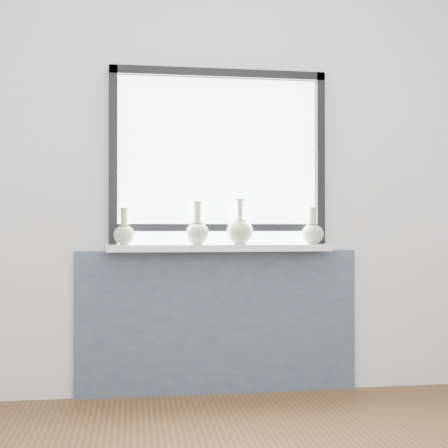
{
  "coord_description": "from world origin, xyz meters",
  "views": [
    {
      "loc": [
        -0.51,
        -1.94,
        1.0
      ],
      "look_at": [
        0.0,
        1.55,
        1.02
      ],
      "focal_mm": 50.0,
      "sensor_mm": 36.0,
      "label": 1
    }
  ],
  "objects": [
    {
      "name": "back_wall",
      "position": [
        0.0,
        1.81,
        1.3
      ],
      "size": [
        3.6,
        0.02,
        2.6
      ],
      "primitive_type": "cube",
      "color": "silver",
      "rests_on": "ground"
    },
    {
      "name": "vase_a",
      "position": [
        -0.56,
        1.7,
        0.97
      ],
      "size": [
        0.12,
        0.12,
        0.21
      ],
      "rotation": [
        0.0,
        0.0,
        0.3
      ],
      "color": "#ABBF9C",
      "rests_on": "windowsill"
    },
    {
      "name": "vase_c",
      "position": [
        0.12,
        1.71,
        0.98
      ],
      "size": [
        0.16,
        0.16,
        0.27
      ],
      "rotation": [
        0.0,
        0.0,
        -0.32
      ],
      "color": "#ABBF9C",
      "rests_on": "windowsill"
    },
    {
      "name": "windowsill",
      "position": [
        0.0,
        1.71,
        0.88
      ],
      "size": [
        1.32,
        0.18,
        0.04
      ],
      "primitive_type": "cube",
      "color": "white",
      "rests_on": "apron_panel"
    },
    {
      "name": "vase_b",
      "position": [
        -0.14,
        1.71,
        0.98
      ],
      "size": [
        0.14,
        0.14,
        0.26
      ],
      "rotation": [
        0.0,
        0.0,
        0.24
      ],
      "color": "#ABBF9C",
      "rests_on": "windowsill"
    },
    {
      "name": "vase_d",
      "position": [
        0.56,
        1.69,
        0.97
      ],
      "size": [
        0.13,
        0.13,
        0.22
      ],
      "rotation": [
        0.0,
        0.0,
        -0.43
      ],
      "color": "#ABBF9C",
      "rests_on": "windowsill"
    },
    {
      "name": "apron_panel",
      "position": [
        0.0,
        1.78,
        0.43
      ],
      "size": [
        1.7,
        0.03,
        0.86
      ],
      "primitive_type": "cube",
      "color": "#4A5866",
      "rests_on": "ground"
    },
    {
      "name": "window",
      "position": [
        0.0,
        1.77,
        1.44
      ],
      "size": [
        1.3,
        0.06,
        1.05
      ],
      "color": "black",
      "rests_on": "windowsill"
    }
  ]
}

